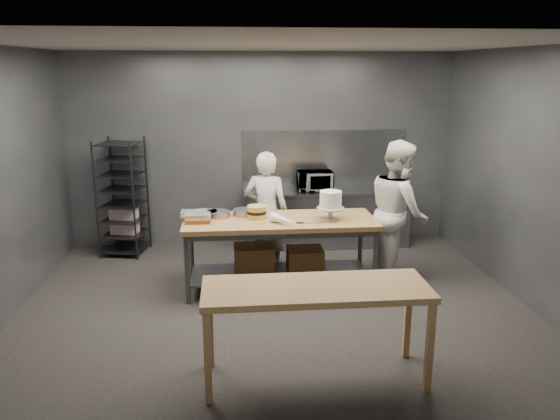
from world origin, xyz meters
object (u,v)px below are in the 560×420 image
at_px(near_counter, 316,295).
at_px(microwave, 315,181).
at_px(frosted_cake_stand, 331,202).
at_px(chef_right, 398,212).
at_px(chef_behind, 266,212).
at_px(speed_rack, 123,198).
at_px(layer_cake, 257,212).
at_px(work_table, 278,245).

xyz_separation_m(near_counter, microwave, (0.58, 3.81, 0.24)).
bearing_deg(frosted_cake_stand, chef_right, 14.21).
distance_m(chef_behind, microwave, 1.31).
xyz_separation_m(chef_behind, microwave, (0.83, 0.99, 0.21)).
height_order(near_counter, frosted_cake_stand, frosted_cake_stand).
height_order(speed_rack, microwave, speed_rack).
bearing_deg(layer_cake, near_counter, -79.53).
bearing_deg(chef_right, layer_cake, 93.07).
height_order(chef_right, microwave, chef_right).
height_order(near_counter, speed_rack, speed_rack).
bearing_deg(frosted_cake_stand, microwave, 87.38).
bearing_deg(near_counter, work_table, 93.84).
bearing_deg(chef_right, microwave, 30.14).
distance_m(chef_behind, frosted_cake_stand, 1.12).
height_order(chef_behind, frosted_cake_stand, chef_behind).
distance_m(work_table, speed_rack, 2.72).
bearing_deg(layer_cake, microwave, 58.35).
relative_size(speed_rack, frosted_cake_stand, 4.79).
relative_size(near_counter, frosted_cake_stand, 5.47).
bearing_deg(microwave, chef_right, -60.51).
bearing_deg(speed_rack, chef_behind, -23.42).
height_order(work_table, layer_cake, layer_cake).
relative_size(work_table, chef_behind, 1.43).
xyz_separation_m(work_table, layer_cake, (-0.26, 0.05, 0.43)).
xyz_separation_m(speed_rack, microwave, (2.92, 0.08, 0.19)).
bearing_deg(microwave, speed_rack, -178.43).
relative_size(speed_rack, chef_behind, 1.04).
xyz_separation_m(chef_behind, layer_cake, (-0.16, -0.61, 0.16)).
xyz_separation_m(work_table, near_counter, (0.14, -2.15, 0.24)).
bearing_deg(chef_behind, microwave, -110.78).
bearing_deg(chef_behind, layer_cake, 94.27).
bearing_deg(work_table, near_counter, -86.16).
relative_size(work_table, layer_cake, 9.84).
height_order(work_table, microwave, microwave).
distance_m(near_counter, speed_rack, 4.40).
distance_m(speed_rack, layer_cake, 2.47).
xyz_separation_m(microwave, layer_cake, (-0.99, -1.60, -0.05)).
distance_m(speed_rack, chef_right, 4.05).
xyz_separation_m(chef_behind, chef_right, (1.69, -0.53, 0.10)).
height_order(frosted_cake_stand, layer_cake, frosted_cake_stand).
bearing_deg(work_table, chef_behind, 98.64).
xyz_separation_m(work_table, chef_behind, (-0.10, 0.67, 0.27)).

